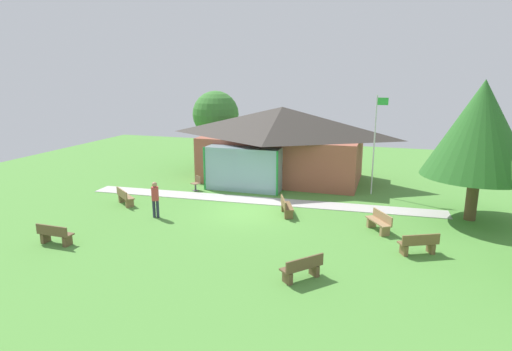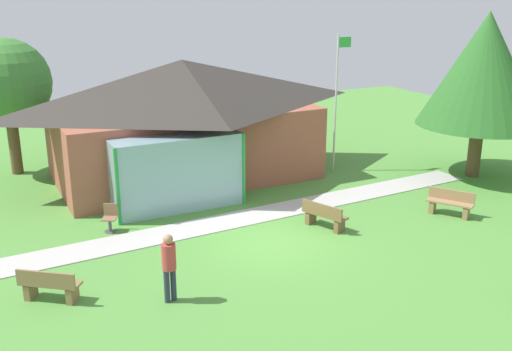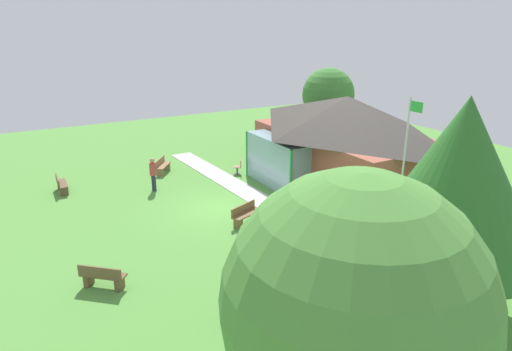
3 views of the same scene
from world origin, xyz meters
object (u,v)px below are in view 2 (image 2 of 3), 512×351
(tree_east_hedge, at_px, (484,70))
(tree_behind_pavilion_left, at_px, (7,83))
(flagpole, at_px, (337,97))
(visitor_strolling_lawn, at_px, (169,263))
(pavilion, at_px, (183,118))
(bench_mid_left, at_px, (49,286))
(bench_mid_right, at_px, (450,204))
(bench_rear_near_path, at_px, (324,216))
(patio_chair_west, at_px, (110,218))

(tree_east_hedge, height_order, tree_behind_pavilion_left, tree_east_hedge)
(flagpole, relative_size, tree_east_hedge, 0.86)
(visitor_strolling_lawn, bearing_deg, pavilion, -124.50)
(bench_mid_left, distance_m, bench_mid_right, 12.78)
(bench_mid_left, distance_m, bench_rear_near_path, 8.46)
(patio_chair_west, bearing_deg, bench_rear_near_path, -176.42)
(flagpole, distance_m, patio_chair_west, 10.45)
(bench_mid_right, height_order, visitor_strolling_lawn, visitor_strolling_lawn)
(bench_rear_near_path, bearing_deg, tree_east_hedge, 81.56)
(pavilion, relative_size, tree_behind_pavilion_left, 1.98)
(tree_behind_pavilion_left, bearing_deg, tree_east_hedge, -27.59)
(bench_mid_right, relative_size, visitor_strolling_lawn, 0.86)
(flagpole, height_order, visitor_strolling_lawn, flagpole)
(pavilion, xyz_separation_m, bench_mid_right, (6.47, -7.81, -2.02))
(flagpole, height_order, patio_chair_west, flagpole)
(bench_mid_right, distance_m, patio_chair_west, 11.08)
(bench_mid_left, bearing_deg, bench_rear_near_path, 43.31)
(tree_behind_pavilion_left, bearing_deg, bench_mid_left, -91.90)
(patio_chair_west, bearing_deg, tree_behind_pavilion_left, -47.59)
(visitor_strolling_lawn, xyz_separation_m, tree_east_hedge, (14.19, 4.19, 3.23))
(bench_mid_left, relative_size, bench_mid_right, 0.97)
(bench_rear_near_path, bearing_deg, pavilion, 175.19)
(visitor_strolling_lawn, bearing_deg, patio_chair_west, -99.35)
(flagpole, xyz_separation_m, bench_mid_right, (0.60, -5.99, -2.67))
(flagpole, bearing_deg, tree_east_hedge, -33.93)
(tree_east_hedge, xyz_separation_m, tree_behind_pavilion_left, (-16.41, 8.58, -0.56))
(bench_mid_left, height_order, tree_behind_pavilion_left, tree_behind_pavilion_left)
(pavilion, relative_size, flagpole, 1.93)
(pavilion, bearing_deg, bench_mid_right, -50.38)
(bench_mid_left, relative_size, tree_east_hedge, 0.23)
(bench_rear_near_path, distance_m, patio_chair_west, 6.68)
(bench_mid_left, relative_size, bench_rear_near_path, 0.94)
(bench_mid_right, xyz_separation_m, tree_east_hedge, (4.01, 2.89, 3.85))
(patio_chair_west, bearing_deg, pavilion, -105.81)
(bench_mid_left, relative_size, patio_chair_west, 1.70)
(visitor_strolling_lawn, relative_size, tree_east_hedge, 0.27)
(bench_mid_left, bearing_deg, bench_mid_right, 37.15)
(flagpole, distance_m, bench_rear_near_path, 6.86)
(tree_east_hedge, bearing_deg, visitor_strolling_lawn, -163.56)
(bench_rear_near_path, bearing_deg, flagpole, 121.72)
(pavilion, distance_m, bench_mid_right, 10.34)
(tree_behind_pavilion_left, bearing_deg, pavilion, -31.61)
(patio_chair_west, distance_m, tree_east_hedge, 14.97)
(bench_mid_left, height_order, tree_east_hedge, tree_east_hedge)
(bench_mid_left, bearing_deg, pavilion, 88.19)
(bench_rear_near_path, height_order, tree_east_hedge, tree_east_hedge)
(bench_mid_left, xyz_separation_m, bench_rear_near_path, (8.41, 0.90, 0.00))
(bench_mid_left, bearing_deg, flagpole, 63.35)
(patio_chair_west, relative_size, visitor_strolling_lawn, 0.49)
(pavilion, height_order, bench_rear_near_path, pavilion)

